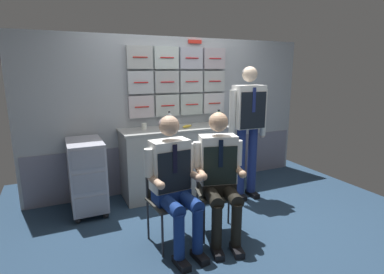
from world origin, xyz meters
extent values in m
cube|color=#233850|center=(0.00, 0.00, -0.02)|extent=(4.80, 4.80, 0.04)
cube|color=#A4ACB5|center=(0.00, 1.38, 1.07)|extent=(4.20, 0.06, 2.15)
cube|color=gray|center=(0.00, 1.34, 0.34)|extent=(4.12, 0.01, 0.68)
cube|color=silver|center=(-0.53, 1.32, 1.22)|extent=(0.34, 0.06, 0.30)
cylinder|color=red|center=(-0.53, 1.28, 1.22)|extent=(0.19, 0.01, 0.01)
cube|color=silver|center=(-0.16, 1.32, 1.22)|extent=(0.34, 0.06, 0.30)
cylinder|color=red|center=(-0.16, 1.28, 1.22)|extent=(0.19, 0.01, 0.01)
cube|color=#B3C0BD|center=(0.21, 1.32, 1.22)|extent=(0.34, 0.06, 0.30)
cylinder|color=red|center=(0.21, 1.28, 1.22)|extent=(0.19, 0.01, 0.01)
cube|color=silver|center=(0.58, 1.32, 1.22)|extent=(0.34, 0.06, 0.30)
cylinder|color=red|center=(0.58, 1.28, 1.22)|extent=(0.19, 0.01, 0.01)
cube|color=silver|center=(-0.53, 1.32, 1.54)|extent=(0.34, 0.06, 0.30)
cylinder|color=red|center=(-0.53, 1.28, 1.54)|extent=(0.19, 0.01, 0.01)
cube|color=#B6BABC|center=(-0.16, 1.32, 1.54)|extent=(0.34, 0.06, 0.30)
cylinder|color=red|center=(-0.16, 1.28, 1.54)|extent=(0.19, 0.01, 0.01)
cube|color=silver|center=(0.21, 1.32, 1.54)|extent=(0.34, 0.06, 0.30)
cylinder|color=red|center=(0.21, 1.28, 1.54)|extent=(0.19, 0.01, 0.01)
cube|color=#B0B7B7|center=(0.58, 1.32, 1.54)|extent=(0.34, 0.06, 0.30)
cylinder|color=red|center=(0.58, 1.28, 1.54)|extent=(0.19, 0.01, 0.01)
cube|color=#B7BBBA|center=(-0.53, 1.32, 1.86)|extent=(0.34, 0.06, 0.30)
cylinder|color=red|center=(-0.53, 1.28, 1.86)|extent=(0.19, 0.01, 0.01)
cube|color=silver|center=(-0.16, 1.32, 1.86)|extent=(0.34, 0.06, 0.30)
cylinder|color=red|center=(-0.16, 1.28, 1.86)|extent=(0.19, 0.01, 0.01)
cube|color=#B0B3C3|center=(0.21, 1.32, 1.86)|extent=(0.34, 0.06, 0.30)
cylinder|color=red|center=(0.21, 1.28, 1.86)|extent=(0.19, 0.01, 0.01)
cube|color=#B3AAB3|center=(0.58, 1.32, 1.86)|extent=(0.34, 0.06, 0.30)
cylinder|color=red|center=(0.58, 1.28, 1.86)|extent=(0.19, 0.01, 0.01)
cube|color=red|center=(0.27, 1.33, 2.09)|extent=(0.20, 0.02, 0.05)
cube|color=#ACAFAD|center=(-0.10, 1.09, 0.45)|extent=(1.52, 0.52, 0.90)
cube|color=#9CA09E|center=(-0.10, 1.09, 0.92)|extent=(1.55, 0.53, 0.03)
sphere|color=black|center=(-1.48, 0.72, 0.04)|extent=(0.07, 0.07, 0.07)
sphere|color=black|center=(-1.17, 0.72, 0.04)|extent=(0.07, 0.07, 0.07)
sphere|color=black|center=(-1.48, 1.27, 0.04)|extent=(0.07, 0.07, 0.07)
sphere|color=black|center=(-1.17, 1.27, 0.04)|extent=(0.07, 0.07, 0.07)
cube|color=#A5A8B7|center=(-1.32, 0.99, 0.48)|extent=(0.40, 0.64, 0.82)
cube|color=#9194A3|center=(-1.32, 0.67, 0.21)|extent=(0.35, 0.01, 0.22)
cube|color=#9194A3|center=(-1.32, 0.67, 0.48)|extent=(0.35, 0.01, 0.22)
cube|color=#9194A3|center=(-1.32, 0.67, 0.75)|extent=(0.35, 0.01, 0.22)
cylinder|color=#28282D|center=(-1.32, 0.69, 0.87)|extent=(0.32, 0.02, 0.02)
cylinder|color=#2D2D33|center=(-0.81, -0.29, 0.21)|extent=(0.02, 0.02, 0.43)
cylinder|color=#2D2D33|center=(-0.45, -0.26, 0.21)|extent=(0.02, 0.02, 0.43)
cylinder|color=#2D2D33|center=(-0.84, 0.07, 0.21)|extent=(0.02, 0.02, 0.43)
cylinder|color=#2D2D33|center=(-0.48, 0.10, 0.21)|extent=(0.02, 0.02, 0.43)
cube|color=#3A3A34|center=(-0.65, -0.09, 0.44)|extent=(0.43, 0.43, 0.02)
cube|color=#3A3A34|center=(-0.67, 0.10, 0.65)|extent=(0.37, 0.06, 0.40)
cylinder|color=#2D2D33|center=(-0.84, 0.07, 0.65)|extent=(0.02, 0.02, 0.40)
cylinder|color=#2D2D33|center=(-0.48, 0.10, 0.65)|extent=(0.02, 0.02, 0.40)
cube|color=black|center=(-0.71, -0.49, 0.03)|extent=(0.11, 0.23, 0.06)
cube|color=black|center=(-0.52, -0.47, 0.03)|extent=(0.11, 0.23, 0.06)
cylinder|color=navy|center=(-0.71, -0.45, 0.27)|extent=(0.10, 0.10, 0.42)
cylinder|color=navy|center=(-0.52, -0.43, 0.27)|extent=(0.10, 0.10, 0.42)
cylinder|color=navy|center=(-0.73, -0.27, 0.50)|extent=(0.16, 0.40, 0.13)
cylinder|color=navy|center=(-0.54, -0.26, 0.50)|extent=(0.16, 0.40, 0.13)
cube|color=navy|center=(-0.65, -0.09, 0.51)|extent=(0.36, 0.23, 0.12)
cube|color=white|center=(-0.65, -0.07, 0.81)|extent=(0.38, 0.23, 0.49)
cube|color=black|center=(-0.64, -0.18, 0.78)|extent=(0.34, 0.04, 0.39)
cube|color=black|center=(-0.64, -0.19, 0.90)|extent=(0.04, 0.01, 0.27)
cylinder|color=white|center=(-0.86, -0.09, 0.87)|extent=(0.08, 0.08, 0.26)
cylinder|color=tan|center=(-0.83, -0.20, 0.72)|extent=(0.09, 0.25, 0.07)
sphere|color=tan|center=(-0.82, -0.31, 0.72)|extent=(0.08, 0.08, 0.08)
cylinder|color=white|center=(-0.44, -0.05, 0.87)|extent=(0.08, 0.08, 0.26)
cylinder|color=tan|center=(-0.45, -0.17, 0.72)|extent=(0.09, 0.25, 0.07)
sphere|color=tan|center=(-0.44, -0.28, 0.72)|extent=(0.08, 0.08, 0.08)
sphere|color=tan|center=(-0.65, -0.07, 1.19)|extent=(0.19, 0.19, 0.19)
ellipsoid|color=gray|center=(-0.65, -0.06, 1.21)|extent=(0.20, 0.19, 0.14)
cylinder|color=#2D2D33|center=(-0.37, -0.25, 0.21)|extent=(0.02, 0.02, 0.43)
cylinder|color=#2D2D33|center=(-0.02, -0.34, 0.21)|extent=(0.02, 0.02, 0.43)
cylinder|color=#2D2D33|center=(-0.27, 0.10, 0.21)|extent=(0.02, 0.02, 0.43)
cylinder|color=#2D2D33|center=(0.07, 0.01, 0.21)|extent=(0.02, 0.02, 0.43)
cube|color=#3A3A34|center=(-0.15, -0.12, 0.44)|extent=(0.49, 0.49, 0.02)
cube|color=#3A3A34|center=(-0.10, 0.06, 0.65)|extent=(0.36, 0.12, 0.40)
cylinder|color=#2D2D33|center=(-0.27, 0.10, 0.65)|extent=(0.02, 0.02, 0.40)
cylinder|color=#2D2D33|center=(0.07, 0.01, 0.65)|extent=(0.02, 0.02, 0.40)
cube|color=black|center=(-0.34, -0.47, 0.03)|extent=(0.14, 0.24, 0.06)
cube|color=black|center=(-0.15, -0.52, 0.03)|extent=(0.14, 0.24, 0.06)
cylinder|color=black|center=(-0.33, -0.43, 0.27)|extent=(0.10, 0.10, 0.42)
cylinder|color=black|center=(-0.14, -0.48, 0.27)|extent=(0.10, 0.10, 0.42)
cylinder|color=black|center=(-0.28, -0.27, 0.50)|extent=(0.23, 0.41, 0.13)
cylinder|color=black|center=(-0.10, -0.31, 0.50)|extent=(0.23, 0.41, 0.13)
cube|color=black|center=(-0.15, -0.12, 0.51)|extent=(0.39, 0.28, 0.12)
cube|color=white|center=(-0.14, -0.10, 0.82)|extent=(0.41, 0.29, 0.49)
cube|color=black|center=(-0.17, -0.20, 0.78)|extent=(0.33, 0.10, 0.39)
cube|color=black|center=(-0.17, -0.21, 0.90)|extent=(0.04, 0.02, 0.27)
cylinder|color=white|center=(-0.35, -0.05, 0.87)|extent=(0.08, 0.08, 0.27)
cylinder|color=tan|center=(-0.36, -0.16, 0.72)|extent=(0.13, 0.25, 0.07)
sphere|color=tan|center=(-0.39, -0.27, 0.72)|extent=(0.08, 0.08, 0.08)
cylinder|color=white|center=(0.07, -0.16, 0.87)|extent=(0.08, 0.08, 0.27)
cylinder|color=tan|center=(0.02, -0.26, 0.72)|extent=(0.13, 0.25, 0.07)
sphere|color=tan|center=(-0.01, -0.36, 0.72)|extent=(0.08, 0.08, 0.08)
sphere|color=tan|center=(-0.14, -0.10, 1.20)|extent=(0.19, 0.19, 0.19)
ellipsoid|color=gray|center=(-0.14, -0.09, 1.22)|extent=(0.23, 0.22, 0.14)
cube|color=black|center=(0.58, 0.53, 0.03)|extent=(0.10, 0.24, 0.06)
cube|color=black|center=(0.77, 0.52, 0.03)|extent=(0.10, 0.24, 0.06)
cylinder|color=navy|center=(0.59, 0.56, 0.51)|extent=(0.12, 0.12, 0.90)
cylinder|color=navy|center=(0.77, 0.55, 0.51)|extent=(0.12, 0.12, 0.90)
cube|color=white|center=(0.68, 0.56, 1.24)|extent=(0.40, 0.25, 0.55)
cube|color=black|center=(0.67, 0.44, 1.20)|extent=(0.36, 0.03, 0.46)
cube|color=navy|center=(0.67, 0.43, 1.34)|extent=(0.04, 0.01, 0.31)
cylinder|color=white|center=(0.44, 0.57, 1.15)|extent=(0.08, 0.08, 0.61)
sphere|color=beige|center=(0.44, 0.57, 0.84)|extent=(0.08, 0.08, 0.08)
cylinder|color=white|center=(0.91, 0.54, 1.15)|extent=(0.08, 0.08, 0.61)
sphere|color=beige|center=(0.91, 0.54, 0.84)|extent=(0.08, 0.08, 0.08)
sphere|color=beige|center=(0.68, 0.56, 1.65)|extent=(0.19, 0.19, 0.19)
ellipsoid|color=gray|center=(0.68, 0.57, 1.67)|extent=(0.20, 0.19, 0.14)
cylinder|color=#549757|center=(0.47, 0.97, 1.03)|extent=(0.08, 0.08, 0.19)
cone|color=#549757|center=(0.47, 0.97, 1.13)|extent=(0.08, 0.08, 0.02)
cylinder|color=black|center=(0.47, 0.97, 1.15)|extent=(0.04, 0.04, 0.02)
cylinder|color=silver|center=(-0.20, 1.13, 1.02)|extent=(0.06, 0.06, 0.18)
cone|color=silver|center=(-0.20, 1.13, 1.13)|extent=(0.06, 0.06, 0.02)
cylinder|color=black|center=(-0.20, 1.13, 1.15)|extent=(0.03, 0.03, 0.02)
cylinder|color=navy|center=(-0.27, 0.99, 0.97)|extent=(0.07, 0.07, 0.08)
cylinder|color=#382114|center=(-0.27, 0.99, 1.01)|extent=(0.06, 0.06, 0.01)
cylinder|color=white|center=(0.50, 1.26, 0.97)|extent=(0.06, 0.06, 0.07)
cylinder|color=#382114|center=(0.50, 1.26, 1.00)|extent=(0.05, 0.05, 0.01)
cylinder|color=white|center=(-0.55, 1.16, 0.97)|extent=(0.07, 0.07, 0.08)
cylinder|color=#382114|center=(-0.55, 1.16, 1.01)|extent=(0.06, 0.06, 0.01)
ellipsoid|color=yellow|center=(0.01, 1.02, 0.95)|extent=(0.17, 0.10, 0.04)
cylinder|color=#4C3819|center=(0.09, 1.05, 0.96)|extent=(0.01, 0.01, 0.02)
camera|label=1|loc=(-1.62, -2.69, 1.70)|focal=28.36mm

